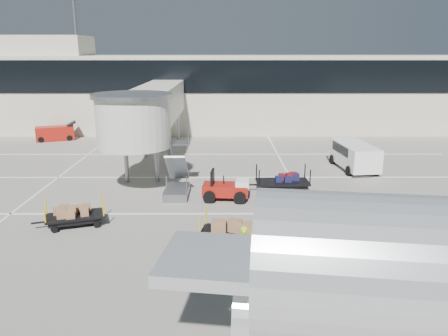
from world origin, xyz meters
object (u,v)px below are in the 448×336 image
at_px(box_cart_far, 74,215).
at_px(belt_loader, 55,133).
at_px(ground_worker, 244,246).
at_px(minivan, 353,154).
at_px(box_cart_near, 234,232).
at_px(baggage_tug, 227,189).
at_px(suitcase_cart, 281,183).

distance_m(box_cart_far, belt_loader, 23.39).
bearing_deg(ground_worker, minivan, 73.83).
xyz_separation_m(ground_worker, minivan, (8.76, 15.05, 0.31)).
height_order(box_cart_far, minivan, minivan).
relative_size(box_cart_near, minivan, 0.74).
relative_size(baggage_tug, box_cart_near, 0.72).
relative_size(baggage_tug, belt_loader, 0.70).
bearing_deg(baggage_tug, minivan, 41.38).
relative_size(box_cart_near, ground_worker, 2.31).
xyz_separation_m(box_cart_near, belt_loader, (-16.86, 23.83, 0.10)).
bearing_deg(minivan, baggage_tug, -149.54).
height_order(suitcase_cart, box_cart_near, suitcase_cart).
bearing_deg(box_cart_far, minivan, 13.86).
relative_size(box_cart_far, minivan, 0.67).
xyz_separation_m(ground_worker, belt_loader, (-17.20, 25.81, -0.15)).
bearing_deg(box_cart_near, minivan, 64.63).
height_order(box_cart_far, belt_loader, belt_loader).
height_order(minivan, belt_loader, minivan).
bearing_deg(suitcase_cart, baggage_tug, -157.15).
bearing_deg(baggage_tug, box_cart_far, -147.57).
xyz_separation_m(baggage_tug, suitcase_cart, (3.39, 1.57, -0.10)).
relative_size(box_cart_far, ground_worker, 2.09).
bearing_deg(baggage_tug, suitcase_cart, 29.87).
bearing_deg(baggage_tug, box_cart_near, -82.28).
bearing_deg(baggage_tug, ground_worker, -80.59).
relative_size(box_cart_near, box_cart_far, 1.10).
xyz_separation_m(suitcase_cart, box_cart_near, (-3.10, -7.74, 0.05)).
bearing_deg(ground_worker, belt_loader, 137.70).
distance_m(ground_worker, minivan, 17.41).
bearing_deg(suitcase_cart, minivan, 39.70).
xyz_separation_m(baggage_tug, box_cart_far, (-7.63, -3.95, -0.09)).
bearing_deg(ground_worker, suitcase_cart, 88.11).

